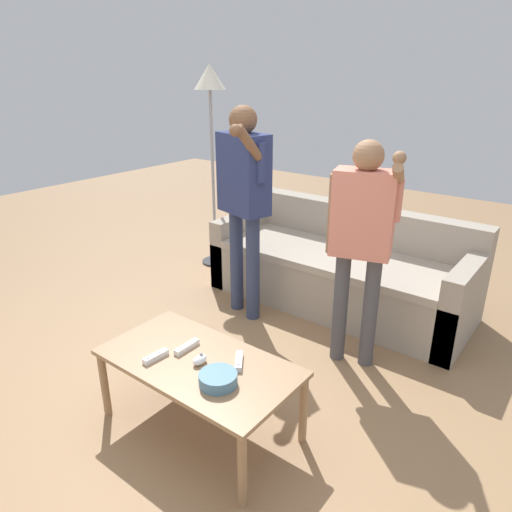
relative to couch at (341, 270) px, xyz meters
name	(u,v)px	position (x,y,z in m)	size (l,w,h in m)	color
ground_plane	(206,389)	(-0.08, -1.60, -0.29)	(12.00, 12.00, 0.00)	#93704C
couch	(341,270)	(0.00, 0.00, 0.00)	(2.15, 0.86, 0.79)	#9E9384
coffee_table	(198,368)	(0.13, -1.85, 0.10)	(1.07, 0.57, 0.43)	#997551
snack_bowl	(218,379)	(0.35, -1.93, 0.18)	(0.19, 0.19, 0.06)	teal
game_remote_nunchuk	(200,360)	(0.16, -1.86, 0.17)	(0.06, 0.09, 0.05)	white
floor_lamp	(210,99)	(-1.44, 0.01, 1.33)	(0.29, 0.29, 1.92)	#2D2D33
player_left	(244,190)	(-0.52, -0.66, 0.74)	(0.47, 0.45, 1.64)	#2D3856
player_right	(362,231)	(0.49, -0.75, 0.65)	(0.47, 0.29, 1.49)	#47474C
game_remote_wand_near	(187,347)	(0.01, -1.81, 0.16)	(0.04, 0.16, 0.03)	white
game_remote_wand_far	(239,361)	(0.32, -1.74, 0.16)	(0.12, 0.15, 0.03)	white
game_remote_wand_spare	(156,357)	(-0.06, -1.98, 0.16)	(0.05, 0.15, 0.03)	white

